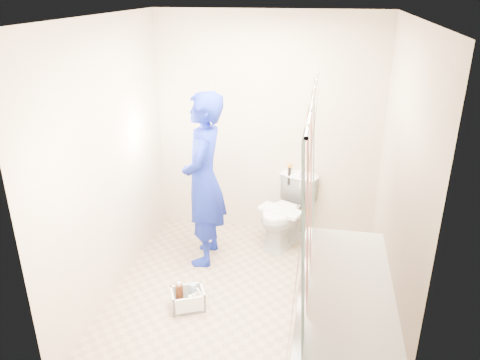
% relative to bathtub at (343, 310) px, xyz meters
% --- Properties ---
extents(floor, '(2.60, 2.60, 0.00)m').
position_rel_bathtub_xyz_m(floor, '(-0.85, 0.43, -0.27)').
color(floor, gray).
rests_on(floor, ground).
extents(ceiling, '(2.40, 2.60, 0.02)m').
position_rel_bathtub_xyz_m(ceiling, '(-0.85, 0.43, 2.13)').
color(ceiling, white).
rests_on(ceiling, wall_back).
extents(wall_back, '(2.40, 0.02, 2.40)m').
position_rel_bathtub_xyz_m(wall_back, '(-0.85, 1.73, 0.93)').
color(wall_back, beige).
rests_on(wall_back, ground).
extents(wall_front, '(2.40, 0.02, 2.40)m').
position_rel_bathtub_xyz_m(wall_front, '(-0.85, -0.88, 0.93)').
color(wall_front, beige).
rests_on(wall_front, ground).
extents(wall_left, '(0.02, 2.60, 2.40)m').
position_rel_bathtub_xyz_m(wall_left, '(-2.05, 0.43, 0.93)').
color(wall_left, beige).
rests_on(wall_left, ground).
extents(wall_right, '(0.02, 2.60, 2.40)m').
position_rel_bathtub_xyz_m(wall_right, '(0.35, 0.43, 0.93)').
color(wall_right, beige).
rests_on(wall_right, ground).
extents(bathtub, '(0.70, 1.75, 0.50)m').
position_rel_bathtub_xyz_m(bathtub, '(0.00, 0.00, 0.00)').
color(bathtub, white).
rests_on(bathtub, ground).
extents(curtain_rod, '(0.02, 1.90, 0.02)m').
position_rel_bathtub_xyz_m(curtain_rod, '(-0.33, 0.00, 1.68)').
color(curtain_rod, silver).
rests_on(curtain_rod, wall_back).
extents(shower_curtain, '(0.06, 1.75, 1.80)m').
position_rel_bathtub_xyz_m(shower_curtain, '(-0.33, 0.00, 0.75)').
color(shower_curtain, white).
rests_on(shower_curtain, curtain_rod).
extents(toilet, '(0.67, 0.82, 0.73)m').
position_rel_bathtub_xyz_m(toilet, '(-0.59, 1.42, 0.10)').
color(toilet, white).
rests_on(toilet, ground).
extents(tank_lid, '(0.49, 0.36, 0.03)m').
position_rel_bathtub_xyz_m(tank_lid, '(-0.64, 1.31, 0.16)').
color(tank_lid, white).
rests_on(tank_lid, toilet).
extents(tank_internals, '(0.17, 0.10, 0.24)m').
position_rel_bathtub_xyz_m(tank_internals, '(-0.55, 1.62, 0.45)').
color(tank_internals, black).
rests_on(tank_internals, toilet).
extents(plumber, '(0.45, 0.65, 1.73)m').
position_rel_bathtub_xyz_m(plumber, '(-1.36, 0.96, 0.60)').
color(plumber, '#103FA2').
rests_on(plumber, ground).
extents(cleaning_caddy, '(0.35, 0.32, 0.22)m').
position_rel_bathtub_xyz_m(cleaning_caddy, '(-1.30, 0.14, -0.19)').
color(cleaning_caddy, silver).
rests_on(cleaning_caddy, ground).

